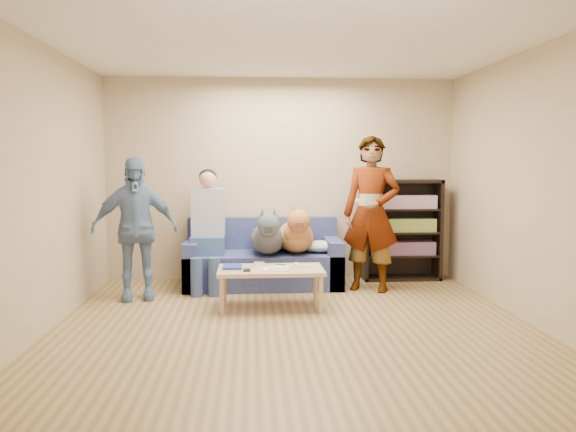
{
  "coord_description": "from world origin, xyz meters",
  "views": [
    {
      "loc": [
        -0.39,
        -4.79,
        1.54
      ],
      "look_at": [
        0.0,
        1.2,
        0.95
      ],
      "focal_mm": 35.0,
      "sensor_mm": 36.0,
      "label": 1
    }
  ],
  "objects": [
    {
      "name": "ground",
      "position": [
        0.0,
        0.0,
        0.0
      ],
      "size": [
        5.0,
        5.0,
        0.0
      ],
      "primitive_type": "plane",
      "color": "olive",
      "rests_on": "ground"
    },
    {
      "name": "ceiling",
      "position": [
        0.0,
        0.0,
        2.6
      ],
      "size": [
        5.0,
        5.0,
        0.0
      ],
      "primitive_type": "plane",
      "rotation": [
        3.14,
        0.0,
        0.0
      ],
      "color": "white",
      "rests_on": "ground"
    },
    {
      "name": "wall_back",
      "position": [
        0.0,
        2.5,
        1.3
      ],
      "size": [
        4.5,
        0.0,
        4.5
      ],
      "primitive_type": "plane",
      "rotation": [
        1.57,
        0.0,
        0.0
      ],
      "color": "tan",
      "rests_on": "ground"
    },
    {
      "name": "wall_front",
      "position": [
        0.0,
        -2.5,
        1.3
      ],
      "size": [
        4.5,
        0.0,
        4.5
      ],
      "primitive_type": "plane",
      "rotation": [
        -1.57,
        0.0,
        0.0
      ],
      "color": "tan",
      "rests_on": "ground"
    },
    {
      "name": "wall_left",
      "position": [
        -2.25,
        0.0,
        1.3
      ],
      "size": [
        0.0,
        5.0,
        5.0
      ],
      "primitive_type": "plane",
      "rotation": [
        1.57,
        0.0,
        1.57
      ],
      "color": "tan",
      "rests_on": "ground"
    },
    {
      "name": "wall_right",
      "position": [
        2.25,
        0.0,
        1.3
      ],
      "size": [
        0.0,
        5.0,
        5.0
      ],
      "primitive_type": "plane",
      "rotation": [
        1.57,
        0.0,
        -1.57
      ],
      "color": "tan",
      "rests_on": "ground"
    },
    {
      "name": "blanket",
      "position": [
        0.44,
        1.98,
        0.5
      ],
      "size": [
        0.4,
        0.34,
        0.14
      ],
      "primitive_type": "ellipsoid",
      "color": "#BABABF",
      "rests_on": "sofa"
    },
    {
      "name": "person_standing_right",
      "position": [
        1.02,
        1.73,
        0.92
      ],
      "size": [
        0.79,
        0.68,
        1.84
      ],
      "primitive_type": "imported",
      "rotation": [
        0.0,
        0.0,
        -0.44
      ],
      "color": "gray",
      "rests_on": "ground"
    },
    {
      "name": "person_standing_left",
      "position": [
        -1.69,
        1.49,
        0.79
      ],
      "size": [
        0.99,
        0.57,
        1.58
      ],
      "primitive_type": "imported",
      "rotation": [
        0.0,
        0.0,
        0.21
      ],
      "color": "#6D8CAE",
      "rests_on": "ground"
    },
    {
      "name": "held_controller",
      "position": [
        0.82,
        1.53,
        1.09
      ],
      "size": [
        0.05,
        0.13,
        0.03
      ],
      "primitive_type": "cube",
      "rotation": [
        0.0,
        0.0,
        -0.09
      ],
      "color": "white",
      "rests_on": "person_standing_right"
    },
    {
      "name": "notebook_blue",
      "position": [
        -0.59,
        1.06,
        0.43
      ],
      "size": [
        0.2,
        0.26,
        0.03
      ],
      "primitive_type": "cube",
      "color": "navy",
      "rests_on": "coffee_table"
    },
    {
      "name": "papers",
      "position": [
        -0.14,
        0.91,
        0.43
      ],
      "size": [
        0.26,
        0.2,
        0.02
      ],
      "primitive_type": "cube",
      "color": "white",
      "rests_on": "coffee_table"
    },
    {
      "name": "magazine",
      "position": [
        -0.11,
        0.93,
        0.44
      ],
      "size": [
        0.22,
        0.17,
        0.01
      ],
      "primitive_type": "cube",
      "color": "beige",
      "rests_on": "coffee_table"
    },
    {
      "name": "camera_silver",
      "position": [
        -0.31,
        1.13,
        0.45
      ],
      "size": [
        0.11,
        0.06,
        0.05
      ],
      "primitive_type": "cube",
      "color": "silver",
      "rests_on": "coffee_table"
    },
    {
      "name": "controller_a",
      "position": [
        0.09,
        1.11,
        0.43
      ],
      "size": [
        0.04,
        0.13,
        0.03
      ],
      "primitive_type": "cube",
      "color": "white",
      "rests_on": "coffee_table"
    },
    {
      "name": "controller_b",
      "position": [
        0.17,
        1.03,
        0.43
      ],
      "size": [
        0.09,
        0.06,
        0.03
      ],
      "primitive_type": "cube",
      "color": "white",
      "rests_on": "coffee_table"
    },
    {
      "name": "headphone_cup_a",
      "position": [
        0.01,
        0.99,
        0.43
      ],
      "size": [
        0.07,
        0.07,
        0.02
      ],
      "primitive_type": "cylinder",
      "color": "silver",
      "rests_on": "coffee_table"
    },
    {
      "name": "headphone_cup_b",
      "position": [
        0.01,
        1.07,
        0.43
      ],
      "size": [
        0.07,
        0.07,
        0.02
      ],
      "primitive_type": "cylinder",
      "color": "white",
      "rests_on": "coffee_table"
    },
    {
      "name": "pen_orange",
      "position": [
        -0.21,
        0.85,
        0.42
      ],
      "size": [
        0.13,
        0.06,
        0.01
      ],
      "primitive_type": "cylinder",
      "rotation": [
        0.0,
        1.57,
        0.35
      ],
      "color": "#CB5D1C",
      "rests_on": "coffee_table"
    },
    {
      "name": "pen_black",
      "position": [
        -0.07,
        1.19,
        0.42
      ],
      "size": [
        0.13,
        0.08,
        0.01
      ],
      "primitive_type": "cylinder",
      "rotation": [
        0.0,
        1.57,
        -0.52
      ],
      "color": "black",
      "rests_on": "coffee_table"
    },
    {
      "name": "wallet",
      "position": [
        -0.44,
        0.89,
        0.43
      ],
      "size": [
        0.07,
        0.12,
        0.02
      ],
      "primitive_type": "cube",
      "color": "black",
      "rests_on": "coffee_table"
    },
    {
      "name": "sofa",
      "position": [
        -0.25,
        2.1,
        0.28
      ],
      "size": [
        1.9,
        0.85,
        0.82
      ],
      "color": "#515B93",
      "rests_on": "ground"
    },
    {
      "name": "person_seated",
      "position": [
        -0.92,
        1.97,
        0.77
      ],
      "size": [
        0.4,
        0.73,
        1.47
      ],
      "color": "#426192",
      "rests_on": "sofa"
    },
    {
      "name": "dog_gray",
      "position": [
        -0.2,
        1.85,
        0.64
      ],
      "size": [
        0.41,
        1.25,
        0.6
      ],
      "color": "#494C53",
      "rests_on": "sofa"
    },
    {
      "name": "dog_tan",
      "position": [
        0.15,
        1.96,
        0.65
      ],
      "size": [
        0.44,
        1.18,
        0.63
      ],
      "color": "#C9873D",
      "rests_on": "sofa"
    },
    {
      "name": "coffee_table",
      "position": [
        -0.19,
        1.01,
        0.37
      ],
      "size": [
        1.1,
        0.6,
        0.42
      ],
      "color": "#D1B980",
      "rests_on": "ground"
    },
    {
      "name": "bookshelf",
      "position": [
        1.55,
        2.33,
        0.68
      ],
      "size": [
        1.0,
        0.34,
        1.3
      ],
      "color": "black",
      "rests_on": "ground"
    }
  ]
}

